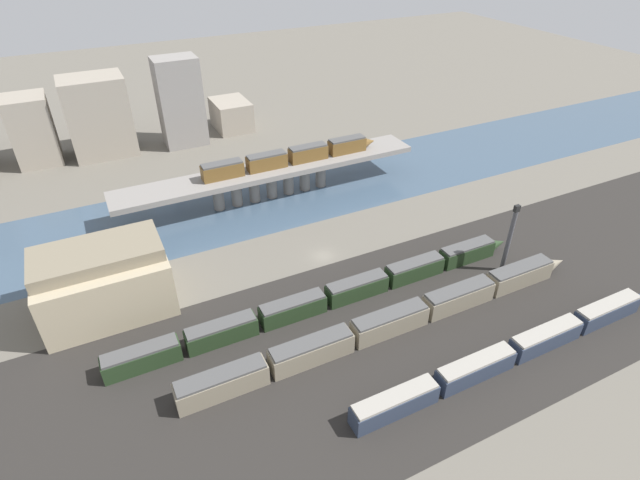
{
  "coord_description": "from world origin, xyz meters",
  "views": [
    {
      "loc": [
        -35.32,
        -70.21,
        56.63
      ],
      "look_at": [
        0.0,
        1.22,
        2.98
      ],
      "focal_mm": 28.0,
      "sensor_mm": 36.0,
      "label": 1
    }
  ],
  "objects_px": {
    "train_yard_mid": "(398,319)",
    "signal_tower": "(509,239)",
    "train_yard_near": "(519,349)",
    "train_yard_far": "(333,296)",
    "warehouse_building": "(104,280)",
    "train_on_bridge": "(293,156)"
  },
  "relations": [
    {
      "from": "train_yard_near",
      "to": "warehouse_building",
      "type": "relative_size",
      "value": 2.9
    },
    {
      "from": "train_yard_mid",
      "to": "signal_tower",
      "type": "relative_size",
      "value": 5.21
    },
    {
      "from": "train_on_bridge",
      "to": "train_yard_far",
      "type": "xyz_separation_m",
      "value": [
        -10.17,
        -39.67,
        -7.45
      ]
    },
    {
      "from": "train_yard_far",
      "to": "signal_tower",
      "type": "distance_m",
      "value": 33.45
    },
    {
      "from": "train_yard_mid",
      "to": "warehouse_building",
      "type": "xyz_separation_m",
      "value": [
        -40.6,
        25.88,
        3.79
      ]
    },
    {
      "from": "train_on_bridge",
      "to": "train_yard_near",
      "type": "bearing_deg",
      "value": -81.81
    },
    {
      "from": "train_yard_near",
      "to": "train_yard_far",
      "type": "relative_size",
      "value": 0.77
    },
    {
      "from": "train_yard_far",
      "to": "warehouse_building",
      "type": "distance_m",
      "value": 37.88
    },
    {
      "from": "train_on_bridge",
      "to": "warehouse_building",
      "type": "relative_size",
      "value": 2.13
    },
    {
      "from": "signal_tower",
      "to": "train_yard_near",
      "type": "bearing_deg",
      "value": -127.24
    },
    {
      "from": "train_yard_near",
      "to": "signal_tower",
      "type": "bearing_deg",
      "value": 52.76
    },
    {
      "from": "train_yard_mid",
      "to": "train_yard_far",
      "type": "distance_m",
      "value": 11.79
    },
    {
      "from": "train_on_bridge",
      "to": "signal_tower",
      "type": "bearing_deg",
      "value": -63.65
    },
    {
      "from": "train_yard_mid",
      "to": "train_on_bridge",
      "type": "bearing_deg",
      "value": 85.78
    },
    {
      "from": "train_yard_near",
      "to": "train_yard_far",
      "type": "height_order",
      "value": "train_yard_far"
    },
    {
      "from": "train_on_bridge",
      "to": "train_yard_near",
      "type": "xyz_separation_m",
      "value": [
        9.04,
        -62.79,
        -7.49
      ]
    },
    {
      "from": "train_yard_far",
      "to": "signal_tower",
      "type": "xyz_separation_m",
      "value": [
        32.57,
        -5.55,
        5.24
      ]
    },
    {
      "from": "train_on_bridge",
      "to": "train_yard_mid",
      "type": "distance_m",
      "value": 50.16
    },
    {
      "from": "train_yard_near",
      "to": "signal_tower",
      "type": "relative_size",
      "value": 4.2
    },
    {
      "from": "warehouse_building",
      "to": "signal_tower",
      "type": "xyz_separation_m",
      "value": [
        66.65,
        -21.6,
        1.29
      ]
    },
    {
      "from": "train_yard_far",
      "to": "signal_tower",
      "type": "height_order",
      "value": "signal_tower"
    },
    {
      "from": "train_yard_near",
      "to": "signal_tower",
      "type": "distance_m",
      "value": 22.69
    }
  ]
}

